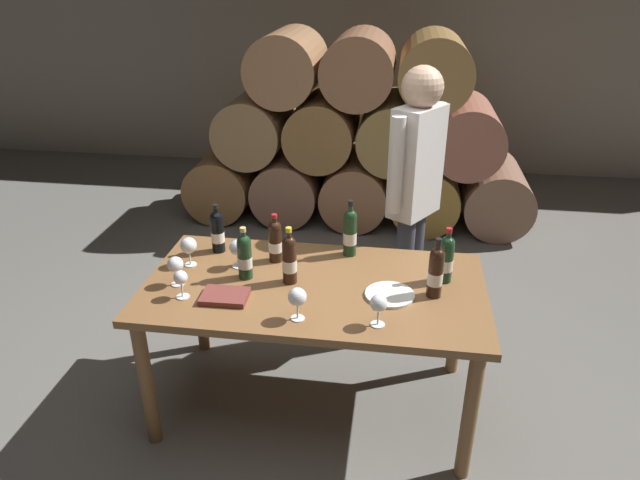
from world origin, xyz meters
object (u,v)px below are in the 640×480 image
serving_plate (390,295)px  wine_bottle_4 (275,241)px  wine_glass_3 (181,279)px  wine_bottle_2 (350,232)px  wine_glass_5 (297,298)px  wine_bottle_3 (289,259)px  tasting_notebook (225,296)px  dining_table (314,300)px  wine_bottle_1 (446,258)px  wine_glass_4 (175,265)px  wine_glass_1 (189,246)px  wine_bottle_5 (245,256)px  wine_glass_2 (379,304)px  wine_glass_0 (237,248)px  sommelier_presenting (415,183)px  wine_bottle_6 (436,272)px  wine_bottle_0 (217,231)px

serving_plate → wine_bottle_4: bearing=156.0°
wine_glass_3 → serving_plate: (0.99, 0.15, -0.09)m
wine_bottle_2 → wine_glass_5: wine_bottle_2 is taller
wine_bottle_3 → tasting_notebook: bearing=-143.9°
dining_table → wine_glass_3: size_ratio=11.89×
wine_glass_3 → tasting_notebook: size_ratio=0.65×
wine_bottle_1 → wine_glass_4: size_ratio=1.91×
wine_bottle_4 → wine_glass_1: wine_bottle_4 is taller
wine_bottle_4 → wine_bottle_5: bearing=-119.8°
wine_bottle_1 → serving_plate: size_ratio=1.22×
wine_glass_2 → wine_glass_3: bearing=174.0°
wine_bottle_3 → wine_glass_1: size_ratio=1.89×
wine_glass_0 → sommelier_presenting: size_ratio=0.09×
wine_bottle_5 → wine_glass_3: (-0.25, -0.23, -0.02)m
wine_bottle_6 → wine_glass_0: size_ratio=1.95×
wine_bottle_1 → tasting_notebook: wine_bottle_1 is taller
wine_glass_1 → wine_glass_4: bearing=-88.3°
wine_glass_0 → wine_bottle_4: bearing=28.4°
wine_bottle_0 → sommelier_presenting: size_ratio=0.16×
wine_glass_5 → sommelier_presenting: bearing=64.3°
wine_bottle_6 → wine_glass_4: wine_bottle_6 is taller
wine_glass_3 → wine_glass_5: wine_glass_5 is taller
wine_glass_2 → serving_plate: 0.27m
wine_bottle_0 → wine_glass_0: 0.23m
wine_bottle_2 → wine_glass_0: wine_bottle_2 is taller
wine_bottle_1 → dining_table: bearing=-168.5°
wine_bottle_3 → wine_glass_1: (-0.56, 0.10, -0.02)m
wine_glass_3 → wine_bottle_5: bearing=42.3°
wine_glass_0 → wine_glass_5: size_ratio=0.99×
wine_bottle_2 → wine_bottle_6: size_ratio=1.04×
wine_glass_0 → serving_plate: wine_glass_0 is taller
wine_bottle_3 → wine_glass_0: 0.32m
wine_glass_1 → serving_plate: bearing=-8.7°
wine_bottle_0 → wine_glass_5: bearing=-47.1°
wine_bottle_2 → tasting_notebook: (-0.55, -0.54, -0.12)m
wine_glass_2 → tasting_notebook: 0.75m
wine_bottle_3 → serving_plate: size_ratio=1.26×
tasting_notebook → serving_plate: 0.79m
wine_glass_0 → serving_plate: (0.80, -0.18, -0.10)m
wine_bottle_0 → wine_glass_1: bearing=-119.3°
tasting_notebook → wine_bottle_3: bearing=34.5°
wine_bottle_3 → wine_glass_3: bearing=-155.9°
wine_bottle_1 → sommelier_presenting: sommelier_presenting is taller
wine_glass_1 → wine_glass_3: bearing=-76.8°
serving_plate → wine_bottle_6: bearing=9.4°
wine_glass_1 → wine_glass_2: size_ratio=1.05×
wine_bottle_1 → wine_bottle_2: (-0.50, 0.22, 0.01)m
wine_bottle_0 → wine_bottle_3: (0.46, -0.28, 0.01)m
wine_glass_3 → sommelier_presenting: bearing=41.3°
wine_bottle_3 → wine_glass_1: 0.57m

